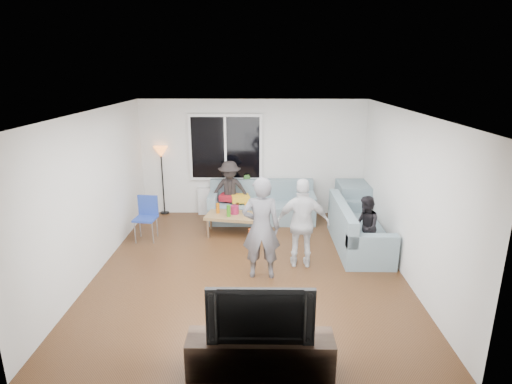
{
  "coord_description": "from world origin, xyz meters",
  "views": [
    {
      "loc": [
        0.19,
        -6.32,
        3.22
      ],
      "look_at": [
        0.1,
        0.6,
        1.15
      ],
      "focal_mm": 28.95,
      "sensor_mm": 36.0,
      "label": 1
    }
  ],
  "objects_px": {
    "sofa_back_section": "(262,202)",
    "sofa_right_section": "(360,226)",
    "tv_console": "(260,354)",
    "floor_lamp": "(163,181)",
    "coffee_table": "(234,224)",
    "side_chair": "(145,219)",
    "player_right": "(303,223)",
    "spectator_back": "(230,191)",
    "television": "(260,311)",
    "player_left": "(261,228)",
    "spectator_right": "(365,227)"
  },
  "relations": [
    {
      "from": "tv_console",
      "to": "player_left",
      "type": "bearing_deg",
      "value": 89.85
    },
    {
      "from": "sofa_right_section",
      "to": "tv_console",
      "type": "xyz_separation_m",
      "value": [
        -1.83,
        -3.35,
        -0.2
      ]
    },
    {
      "from": "sofa_back_section",
      "to": "player_right",
      "type": "xyz_separation_m",
      "value": [
        0.68,
        -2.18,
        0.34
      ]
    },
    {
      "from": "side_chair",
      "to": "player_left",
      "type": "distance_m",
      "value": 2.7
    },
    {
      "from": "player_left",
      "to": "player_right",
      "type": "height_order",
      "value": "player_left"
    },
    {
      "from": "floor_lamp",
      "to": "television",
      "type": "relative_size",
      "value": 1.38
    },
    {
      "from": "sofa_back_section",
      "to": "player_left",
      "type": "relative_size",
      "value": 1.39
    },
    {
      "from": "spectator_right",
      "to": "television",
      "type": "distance_m",
      "value": 3.49
    },
    {
      "from": "side_chair",
      "to": "player_right",
      "type": "xyz_separation_m",
      "value": [
        2.93,
        -1.05,
        0.33
      ]
    },
    {
      "from": "sofa_back_section",
      "to": "player_right",
      "type": "relative_size",
      "value": 1.51
    },
    {
      "from": "coffee_table",
      "to": "television",
      "type": "relative_size",
      "value": 0.97
    },
    {
      "from": "player_left",
      "to": "sofa_right_section",
      "type": "bearing_deg",
      "value": -148.13
    },
    {
      "from": "spectator_back",
      "to": "television",
      "type": "height_order",
      "value": "spectator_back"
    },
    {
      "from": "player_left",
      "to": "spectator_right",
      "type": "bearing_deg",
      "value": -157.71
    },
    {
      "from": "player_right",
      "to": "spectator_right",
      "type": "distance_m",
      "value": 1.21
    },
    {
      "from": "sofa_right_section",
      "to": "floor_lamp",
      "type": "height_order",
      "value": "floor_lamp"
    },
    {
      "from": "player_right",
      "to": "tv_console",
      "type": "relative_size",
      "value": 0.95
    },
    {
      "from": "sofa_right_section",
      "to": "coffee_table",
      "type": "relative_size",
      "value": 1.82
    },
    {
      "from": "player_right",
      "to": "floor_lamp",
      "type": "bearing_deg",
      "value": -39.76
    },
    {
      "from": "player_left",
      "to": "coffee_table",
      "type": "bearing_deg",
      "value": -73.37
    },
    {
      "from": "sofa_back_section",
      "to": "side_chair",
      "type": "xyz_separation_m",
      "value": [
        -2.25,
        -1.13,
        0.01
      ]
    },
    {
      "from": "spectator_back",
      "to": "television",
      "type": "distance_m",
      "value": 4.85
    },
    {
      "from": "floor_lamp",
      "to": "spectator_right",
      "type": "relative_size",
      "value": 1.4
    },
    {
      "from": "sofa_right_section",
      "to": "coffee_table",
      "type": "xyz_separation_m",
      "value": [
        -2.38,
        0.66,
        -0.22
      ]
    },
    {
      "from": "side_chair",
      "to": "player_right",
      "type": "relative_size",
      "value": 0.56
    },
    {
      "from": "coffee_table",
      "to": "side_chair",
      "type": "height_order",
      "value": "side_chair"
    },
    {
      "from": "floor_lamp",
      "to": "player_left",
      "type": "bearing_deg",
      "value": -53.21
    },
    {
      "from": "side_chair",
      "to": "sofa_right_section",
      "type": "bearing_deg",
      "value": 2.42
    },
    {
      "from": "sofa_back_section",
      "to": "player_right",
      "type": "distance_m",
      "value": 2.31
    },
    {
      "from": "sofa_back_section",
      "to": "spectator_back",
      "type": "distance_m",
      "value": 0.74
    },
    {
      "from": "coffee_table",
      "to": "floor_lamp",
      "type": "height_order",
      "value": "floor_lamp"
    },
    {
      "from": "spectator_back",
      "to": "tv_console",
      "type": "xyz_separation_m",
      "value": [
        0.68,
        -4.8,
        -0.44
      ]
    },
    {
      "from": "sofa_right_section",
      "to": "spectator_right",
      "type": "bearing_deg",
      "value": -180.0
    },
    {
      "from": "floor_lamp",
      "to": "sofa_right_section",
      "type": "bearing_deg",
      "value": -24.41
    },
    {
      "from": "sofa_back_section",
      "to": "side_chair",
      "type": "bearing_deg",
      "value": -153.37
    },
    {
      "from": "coffee_table",
      "to": "spectator_back",
      "type": "xyz_separation_m",
      "value": [
        -0.13,
        0.79,
        0.46
      ]
    },
    {
      "from": "sofa_right_section",
      "to": "coffee_table",
      "type": "height_order",
      "value": "sofa_right_section"
    },
    {
      "from": "sofa_back_section",
      "to": "sofa_right_section",
      "type": "xyz_separation_m",
      "value": [
        1.82,
        -1.42,
        0.0
      ]
    },
    {
      "from": "tv_console",
      "to": "television",
      "type": "bearing_deg",
      "value": 0.0
    },
    {
      "from": "player_right",
      "to": "side_chair",
      "type": "bearing_deg",
      "value": -17.87
    },
    {
      "from": "tv_console",
      "to": "floor_lamp",
      "type": "bearing_deg",
      "value": 113.3
    },
    {
      "from": "tv_console",
      "to": "player_right",
      "type": "bearing_deg",
      "value": 74.99
    },
    {
      "from": "spectator_back",
      "to": "spectator_right",
      "type": "bearing_deg",
      "value": -39.1
    },
    {
      "from": "player_left",
      "to": "television",
      "type": "distance_m",
      "value": 2.2
    },
    {
      "from": "sofa_back_section",
      "to": "player_left",
      "type": "distance_m",
      "value": 2.61
    },
    {
      "from": "coffee_table",
      "to": "television",
      "type": "xyz_separation_m",
      "value": [
        0.55,
        -4.01,
        0.57
      ]
    },
    {
      "from": "sofa_back_section",
      "to": "sofa_right_section",
      "type": "distance_m",
      "value": 2.31
    },
    {
      "from": "spectator_right",
      "to": "spectator_back",
      "type": "relative_size",
      "value": 0.84
    },
    {
      "from": "sofa_right_section",
      "to": "spectator_back",
      "type": "xyz_separation_m",
      "value": [
        -2.51,
        1.45,
        0.24
      ]
    },
    {
      "from": "sofa_back_section",
      "to": "player_left",
      "type": "xyz_separation_m",
      "value": [
        -0.01,
        -2.57,
        0.41
      ]
    }
  ]
}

